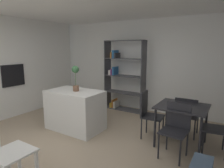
{
  "coord_description": "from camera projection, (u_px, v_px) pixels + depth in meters",
  "views": [
    {
      "loc": [
        2.46,
        -2.61,
        1.87
      ],
      "look_at": [
        0.39,
        0.68,
        1.15
      ],
      "focal_mm": 31.52,
      "sensor_mm": 36.0,
      "label": 1
    }
  ],
  "objects": [
    {
      "name": "open_bookshelf",
      "position": [
        122.0,
        76.0,
        5.91
      ],
      "size": [
        1.23,
        0.36,
        2.08
      ],
      "color": "#4C4C51",
      "rests_on": "ground_plane"
    },
    {
      "name": "potted_plant_on_island",
      "position": [
        76.0,
        76.0,
        4.36
      ],
      "size": [
        0.16,
        0.16,
        0.57
      ],
      "color": "brown",
      "rests_on": "kitchen_island"
    },
    {
      "name": "dining_chair_near",
      "position": [
        176.0,
        125.0,
        3.39
      ],
      "size": [
        0.45,
        0.47,
        0.93
      ],
      "rotation": [
        0.0,
        0.0,
        -0.07
      ],
      "color": "#232328",
      "rests_on": "ground_plane"
    },
    {
      "name": "dining_chair_far",
      "position": [
        187.0,
        113.0,
        4.13
      ],
      "size": [
        0.45,
        0.46,
        0.85
      ],
      "rotation": [
        0.0,
        0.0,
        3.16
      ],
      "color": "#232328",
      "rests_on": "ground_plane"
    },
    {
      "name": "dining_table",
      "position": [
        182.0,
        111.0,
        3.73
      ],
      "size": [
        0.91,
        0.83,
        0.79
      ],
      "color": "#232328",
      "rests_on": "ground_plane"
    },
    {
      "name": "built_in_oven",
      "position": [
        13.0,
        75.0,
        5.25
      ],
      "size": [
        0.06,
        0.62,
        0.58
      ],
      "color": "black",
      "rests_on": "ground_plane"
    },
    {
      "name": "dining_chair_window_side",
      "position": [
        221.0,
        126.0,
        3.42
      ],
      "size": [
        0.47,
        0.49,
        0.87
      ],
      "rotation": [
        0.0,
        0.0,
        -1.43
      ],
      "color": "#232328",
      "rests_on": "ground_plane"
    },
    {
      "name": "back_partition",
      "position": [
        139.0,
        66.0,
        5.92
      ],
      "size": [
        6.52,
        0.06,
        2.67
      ],
      "primitive_type": "cube",
      "color": "white",
      "rests_on": "ground_plane"
    },
    {
      "name": "child_table",
      "position": [
        13.0,
        158.0,
        2.66
      ],
      "size": [
        0.5,
        0.5,
        0.49
      ],
      "color": "white",
      "rests_on": "ground_plane"
    },
    {
      "name": "dining_chair_island_side",
      "position": [
        148.0,
        111.0,
        4.1
      ],
      "size": [
        0.46,
        0.44,
        0.97
      ],
      "rotation": [
        0.0,
        0.0,
        1.65
      ],
      "color": "#232328",
      "rests_on": "ground_plane"
    },
    {
      "name": "kitchen_island",
      "position": [
        75.0,
        110.0,
        4.53
      ],
      "size": [
        1.26,
        0.76,
        0.91
      ],
      "primitive_type": "cube",
      "color": "white",
      "rests_on": "ground_plane"
    },
    {
      "name": "ground_plane",
      "position": [
        76.0,
        146.0,
        3.8
      ],
      "size": [
        8.95,
        8.95,
        0.0
      ],
      "primitive_type": "plane",
      "color": "tan"
    }
  ]
}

